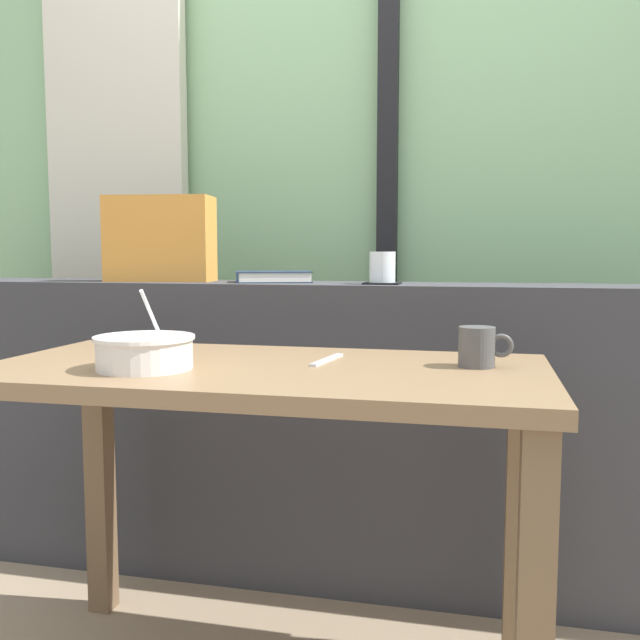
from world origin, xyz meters
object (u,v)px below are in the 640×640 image
Objects in this scene: breakfast_table at (264,422)px; ceramic_mug at (478,347)px; juice_glass at (382,268)px; closed_book at (273,277)px; throw_pillow at (161,239)px; fork_utensil at (327,360)px; soup_bowl at (145,352)px; coaster_square at (382,283)px.

breakfast_table is 10.57× the size of ceramic_mug.
ceramic_mug is (0.27, -0.46, -0.15)m from juice_glass.
closed_book is 0.81m from ceramic_mug.
fork_utensil is (0.63, -0.49, -0.28)m from throw_pillow.
fork_utensil is at bearing 179.07° from ceramic_mug.
breakfast_table is at bearing -48.21° from throw_pillow.
ceramic_mug is (0.33, -0.01, 0.04)m from fork_utensil.
breakfast_table is 0.48m from ceramic_mug.
closed_book reaches higher than soup_bowl.
fork_utensil is at bearing -61.39° from closed_book.
soup_bowl is at bearing -66.84° from throw_pillow.
coaster_square is at bearing 91.18° from fork_utensil.
breakfast_table is 13.88× the size of juice_glass.
ceramic_mug is (0.67, 0.18, 0.01)m from soup_bowl.
coaster_square is at bearing 71.60° from breakfast_table.
juice_glass is 0.77m from soup_bowl.
closed_book is 0.72m from soup_bowl.
ceramic_mug is at bearing 7.70° from fork_utensil.
juice_glass is (-0.00, 0.00, 0.04)m from coaster_square.
juice_glass is 0.50m from fork_utensil.
closed_book is 0.61m from fork_utensil.
closed_book reaches higher than fork_utensil.
soup_bowl reaches higher than breakfast_table.
breakfast_table is 11.95× the size of coaster_square.
breakfast_table is at bearing -108.40° from juice_glass.
juice_glass is 0.27× the size of throw_pillow.
ceramic_mug is at bearing -59.85° from juice_glass.
breakfast_table is 0.65m from juice_glass.
coaster_square is 0.54m from ceramic_mug.
juice_glass is (0.18, 0.54, 0.32)m from breakfast_table.
fork_utensil is at bearing -37.74° from throw_pillow.
fork_utensil is (-0.06, -0.45, -0.19)m from juice_glass.
throw_pillow is 0.85m from fork_utensil.
throw_pillow is at bearing -176.08° from closed_book.
closed_book is at bearing 169.85° from coaster_square.
fork_utensil is (-0.06, -0.45, -0.15)m from coaster_square.
breakfast_table is at bearing -169.92° from ceramic_mug.
ceramic_mug is (0.61, -0.52, -0.12)m from closed_book.
closed_book is 0.82× the size of throw_pillow.
breakfast_table is 0.87m from throw_pillow.
closed_book is 0.37m from throw_pillow.
coaster_square reaches higher than ceramic_mug.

